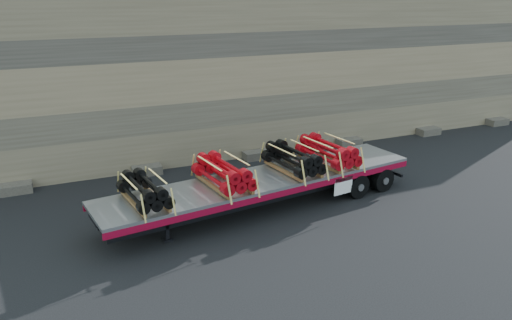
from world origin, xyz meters
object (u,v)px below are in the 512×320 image
(trailer, at_px, (263,193))
(bundle_front, at_px, (144,191))
(bundle_midfront, at_px, (223,174))
(bundle_rear, at_px, (328,152))
(bundle_midrear, at_px, (293,160))

(trailer, bearing_deg, bundle_front, 180.00)
(trailer, bearing_deg, bundle_midfront, -180.00)
(trailer, height_order, bundle_front, bundle_front)
(trailer, relative_size, bundle_midfront, 4.83)
(bundle_front, height_order, bundle_rear, bundle_rear)
(bundle_midrear, xyz_separation_m, bundle_rear, (1.58, 0.21, 0.01))
(bundle_front, height_order, bundle_midfront, bundle_midfront)
(bundle_midfront, distance_m, bundle_midrear, 2.79)
(trailer, distance_m, bundle_front, 4.34)
(bundle_midfront, xyz_separation_m, bundle_rear, (4.34, 0.58, 0.01))
(bundle_rear, bearing_deg, trailer, -180.00)
(bundle_rear, bearing_deg, bundle_midrear, 180.00)
(bundle_front, relative_size, bundle_midfront, 0.90)
(trailer, xyz_separation_m, bundle_front, (-4.19, -0.56, 0.97))
(bundle_midrear, distance_m, bundle_rear, 1.59)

